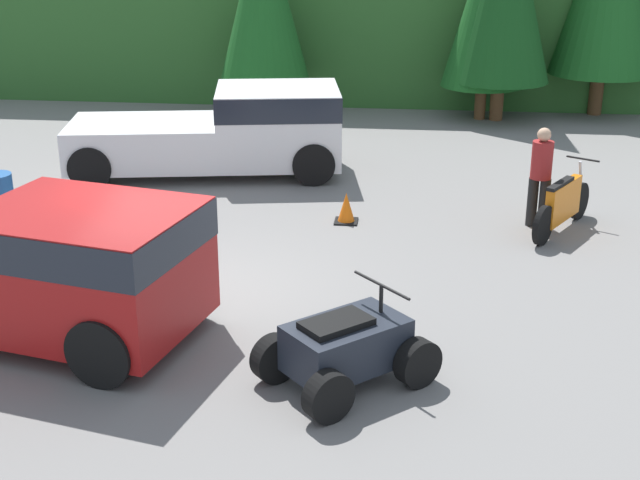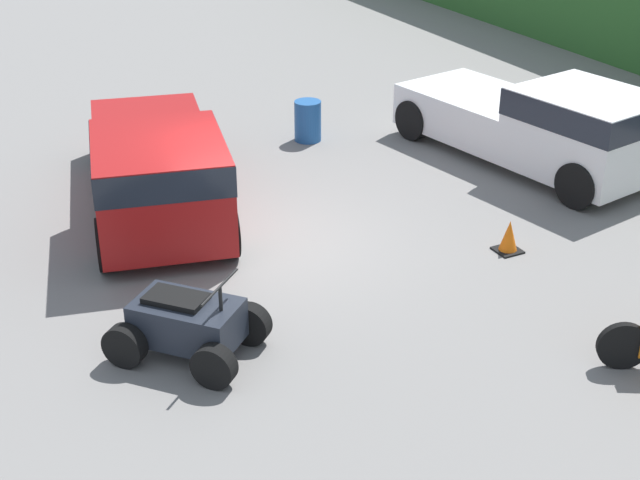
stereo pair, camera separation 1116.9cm
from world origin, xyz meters
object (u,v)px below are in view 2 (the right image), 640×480
at_px(pickup_truck_second, 545,122).
at_px(traffic_cone, 509,237).
at_px(pickup_truck_red, 156,166).
at_px(quad_atv, 187,325).
at_px(steel_barrel, 308,121).

relative_size(pickup_truck_second, traffic_cone, 10.70).
relative_size(pickup_truck_red, pickup_truck_second, 1.07).
bearing_deg(quad_atv, traffic_cone, 52.57).
height_order(pickup_truck_red, quad_atv, pickup_truck_red).
bearing_deg(quad_atv, pickup_truck_red, 124.95).
bearing_deg(pickup_truck_second, steel_barrel, -145.03).
relative_size(pickup_truck_red, quad_atv, 2.76).
distance_m(pickup_truck_second, steel_barrel, 5.01).
xyz_separation_m(quad_atv, steel_barrel, (-6.68, 5.08, -0.01)).
height_order(pickup_truck_second, traffic_cone, pickup_truck_second).
height_order(pickup_truck_red, steel_barrel, pickup_truck_red).
xyz_separation_m(pickup_truck_red, pickup_truck_second, (1.28, 7.57, -0.00)).
distance_m(pickup_truck_red, traffic_cone, 6.18).
bearing_deg(steel_barrel, pickup_truck_red, -60.85).
height_order(quad_atv, steel_barrel, quad_atv).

